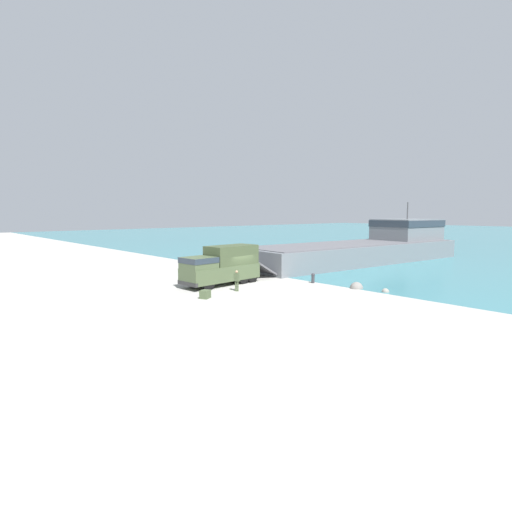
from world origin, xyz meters
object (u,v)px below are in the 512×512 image
at_px(soldier_on_ramp, 237,279).
at_px(cargo_crate, 205,294).
at_px(military_truck, 222,265).
at_px(mooring_bollard, 313,278).
at_px(landing_craft, 368,246).

height_order(soldier_on_ramp, cargo_crate, soldier_on_ramp).
bearing_deg(cargo_crate, military_truck, 129.94).
bearing_deg(military_truck, mooring_bollard, 139.91).
bearing_deg(landing_craft, soldier_on_ramp, -74.64).
bearing_deg(cargo_crate, mooring_bollard, 83.58).
height_order(military_truck, cargo_crate, military_truck).
distance_m(military_truck, mooring_bollard, 8.23).
bearing_deg(landing_craft, military_truck, -81.40).
bearing_deg(cargo_crate, soldier_on_ramp, 98.21).
xyz_separation_m(landing_craft, soldier_on_ramp, (4.26, -26.04, -0.93)).
height_order(landing_craft, soldier_on_ramp, landing_craft).
bearing_deg(soldier_on_ramp, mooring_bollard, 145.29).
relative_size(soldier_on_ramp, mooring_bollard, 1.85).
height_order(military_truck, soldier_on_ramp, military_truck).
bearing_deg(military_truck, soldier_on_ramp, 70.30).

